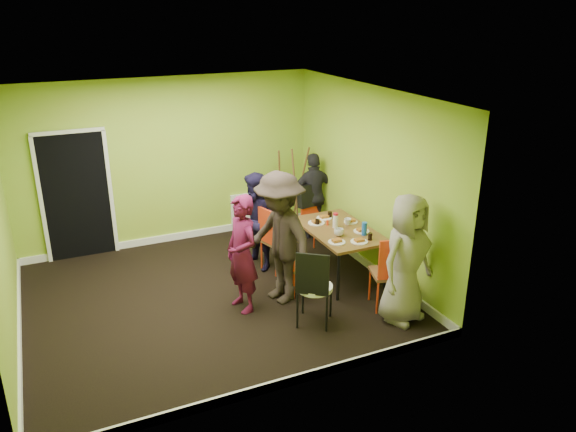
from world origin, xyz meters
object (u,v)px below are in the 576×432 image
object	(u,v)px
chair_back_end	(311,201)
chair_bentwood	(314,284)
dining_table	(339,232)
person_front_end	(406,259)
chair_left_near	(290,261)
person_left_near	(280,238)
easel	(292,190)
chair_left_far	(273,236)
chair_front_end	(391,269)
blue_bottle	(364,229)
orange_bottle	(327,223)
person_standing	(242,254)
person_left_far	(257,222)
thermos	(335,221)
person_back_end	(314,196)

from	to	relation	value
chair_back_end	chair_bentwood	world-z (taller)	chair_bentwood
dining_table	person_front_end	distance (m)	1.47
chair_left_near	person_left_near	world-z (taller)	person_left_near
person_left_near	dining_table	bearing A→B (deg)	92.26
easel	person_left_near	size ratio (longest dim) A/B	0.83
dining_table	chair_left_far	distance (m)	1.00
dining_table	chair_front_end	world-z (taller)	chair_front_end
chair_back_end	blue_bottle	world-z (taller)	chair_back_end
chair_left_near	easel	xyz separation A→B (m)	(1.05, 2.20, 0.25)
orange_bottle	person_left_near	xyz separation A→B (m)	(-1.02, -0.54, 0.13)
chair_left_near	person_standing	bearing A→B (deg)	-102.10
person_standing	chair_bentwood	bearing A→B (deg)	29.47
blue_bottle	person_left_far	xyz separation A→B (m)	(-1.23, 1.09, -0.09)
person_front_end	orange_bottle	bearing A→B (deg)	80.07
thermos	person_front_end	distance (m)	1.54
chair_back_end	chair_front_end	size ratio (longest dim) A/B	0.94
dining_table	orange_bottle	distance (m)	0.25
easel	person_left_near	distance (m)	2.61
chair_left_far	person_left_far	xyz separation A→B (m)	(-0.19, 0.20, 0.18)
blue_bottle	dining_table	bearing A→B (deg)	120.53
chair_left_far	chair_left_near	bearing A→B (deg)	-20.32
person_standing	dining_table	bearing A→B (deg)	91.14
chair_left_near	person_left_far	xyz separation A→B (m)	(-0.12, 0.97, 0.26)
chair_left_far	chair_left_near	world-z (taller)	chair_left_far
chair_left_far	easel	size ratio (longest dim) A/B	0.67
chair_front_end	person_back_end	xyz separation A→B (m)	(0.23, 2.69, 0.16)
person_left_far	chair_back_end	bearing A→B (deg)	102.29
chair_back_end	orange_bottle	distance (m)	1.22
person_left_near	chair_bentwood	bearing A→B (deg)	-6.21
chair_left_far	chair_front_end	xyz separation A→B (m)	(0.95, -1.72, 0.02)
chair_front_end	person_left_far	world-z (taller)	person_left_far
chair_back_end	easel	xyz separation A→B (m)	(-0.09, 0.58, 0.05)
chair_left_far	person_back_end	world-z (taller)	person_back_end
dining_table	chair_left_far	world-z (taller)	chair_left_far
chair_front_end	blue_bottle	distance (m)	0.87
chair_front_end	blue_bottle	bearing A→B (deg)	99.86
easel	person_front_end	world-z (taller)	person_front_end
chair_back_end	chair_left_far	bearing A→B (deg)	28.71
dining_table	easel	xyz separation A→B (m)	(0.14, 1.97, 0.06)
chair_back_end	person_left_near	distance (m)	2.18
thermos	easel	bearing A→B (deg)	85.03
chair_front_end	chair_left_near	bearing A→B (deg)	153.44
dining_table	blue_bottle	bearing A→B (deg)	-59.47
chair_bentwood	orange_bottle	size ratio (longest dim) A/B	13.90
dining_table	chair_left_near	distance (m)	0.96
chair_bentwood	person_left_far	xyz separation A→B (m)	(-0.03, 1.87, 0.17)
chair_left_far	thermos	xyz separation A→B (m)	(0.81, -0.46, 0.27)
person_standing	easel	bearing A→B (deg)	131.58
chair_front_end	easel	world-z (taller)	easel
person_front_end	chair_front_end	bearing A→B (deg)	77.75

